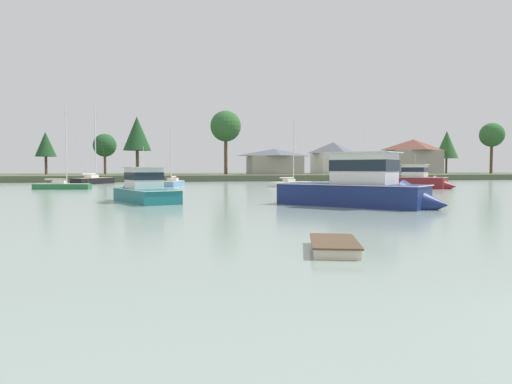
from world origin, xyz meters
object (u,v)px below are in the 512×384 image
(sailboat_black, at_px, (93,182))
(sailboat_green, at_px, (62,187))
(sailboat_skyblue, at_px, (172,185))
(dinghy_cream, at_px, (334,247))
(cruiser_wood, at_px, (365,180))
(sailboat_white, at_px, (291,185))
(cruiser_maroon, at_px, (416,183))
(cruiser_navy, at_px, (367,194))
(cruiser_teal, at_px, (142,194))

(sailboat_black, relative_size, sailboat_green, 1.30)
(sailboat_skyblue, bearing_deg, sailboat_green, -151.65)
(sailboat_black, xyz_separation_m, dinghy_cream, (14.33, -61.28, -0.16))
(sailboat_black, xyz_separation_m, cruiser_wood, (41.59, -5.57, 0.23))
(sailboat_green, bearing_deg, sailboat_white, 3.30)
(sailboat_skyblue, xyz_separation_m, cruiser_wood, (30.17, 5.68, 0.31))
(dinghy_cream, bearing_deg, cruiser_maroon, 56.05)
(sailboat_skyblue, relative_size, cruiser_maroon, 0.94)
(sailboat_white, height_order, cruiser_navy, sailboat_white)
(sailboat_white, relative_size, cruiser_teal, 1.10)
(cruiser_navy, bearing_deg, dinghy_cream, -118.76)
(cruiser_teal, xyz_separation_m, cruiser_maroon, (31.10, 15.65, 0.05))
(sailboat_green, distance_m, cruiser_maroon, 40.92)
(sailboat_white, xyz_separation_m, sailboat_skyblue, (-14.81, 5.15, -0.01))
(sailboat_black, distance_m, sailboat_white, 30.94)
(sailboat_skyblue, relative_size, sailboat_green, 0.84)
(sailboat_black, xyz_separation_m, sailboat_white, (26.23, -16.41, -0.07))
(cruiser_teal, bearing_deg, cruiser_navy, -28.85)
(dinghy_cream, bearing_deg, sailboat_skyblue, 93.34)
(sailboat_white, height_order, sailboat_green, sailboat_green)
(sailboat_skyblue, distance_m, cruiser_wood, 30.71)
(sailboat_black, distance_m, cruiser_maroon, 46.16)
(cruiser_teal, xyz_separation_m, cruiser_wood, (33.27, 34.08, -0.05))
(cruiser_maroon, bearing_deg, dinghy_cream, -123.95)
(sailboat_black, relative_size, cruiser_maroon, 1.47)
(cruiser_wood, height_order, sailboat_green, sailboat_green)
(dinghy_cream, relative_size, cruiser_navy, 0.32)
(sailboat_black, relative_size, cruiser_teal, 1.55)
(sailboat_green, bearing_deg, cruiser_navy, -51.68)
(cruiser_teal, bearing_deg, sailboat_skyblue, 83.78)
(sailboat_green, relative_size, cruiser_navy, 1.01)
(cruiser_teal, relative_size, sailboat_green, 0.84)
(cruiser_navy, bearing_deg, sailboat_green, 128.32)
(sailboat_black, xyz_separation_m, cruiser_teal, (8.33, -39.65, 0.28))
(sailboat_white, height_order, dinghy_cream, sailboat_white)
(sailboat_black, xyz_separation_m, sailboat_green, (-1.05, -17.99, -0.06))
(cruiser_teal, distance_m, dinghy_cream, 22.45)
(sailboat_black, distance_m, cruiser_teal, 40.52)
(sailboat_white, relative_size, sailboat_skyblue, 1.10)
(sailboat_black, bearing_deg, sailboat_green, -93.34)
(cruiser_navy, bearing_deg, sailboat_black, 115.03)
(sailboat_white, distance_m, cruiser_wood, 18.81)
(cruiser_wood, bearing_deg, sailboat_green, -163.77)
(sailboat_green, height_order, cruiser_navy, sailboat_green)
(sailboat_black, height_order, dinghy_cream, sailboat_black)
(dinghy_cream, bearing_deg, cruiser_teal, 105.53)
(cruiser_wood, bearing_deg, sailboat_skyblue, -169.33)
(sailboat_black, relative_size, cruiser_wood, 1.72)
(sailboat_black, bearing_deg, sailboat_skyblue, -44.59)
(dinghy_cream, bearing_deg, sailboat_black, 103.17)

